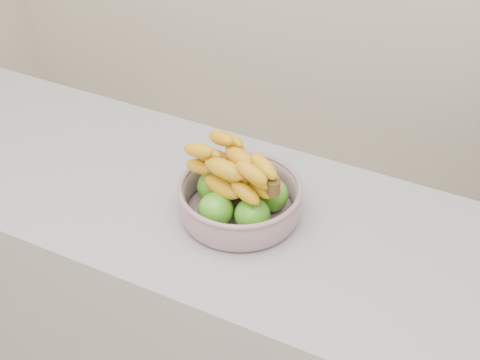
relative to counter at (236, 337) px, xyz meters
The scene contains 2 objects.
counter is the anchor object (origin of this frame).
fruit_bowl 0.51m from the counter, ahead, with size 0.29×0.29×0.18m.
Camera 1 is at (0.55, -0.54, 1.91)m, focal length 50.00 mm.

